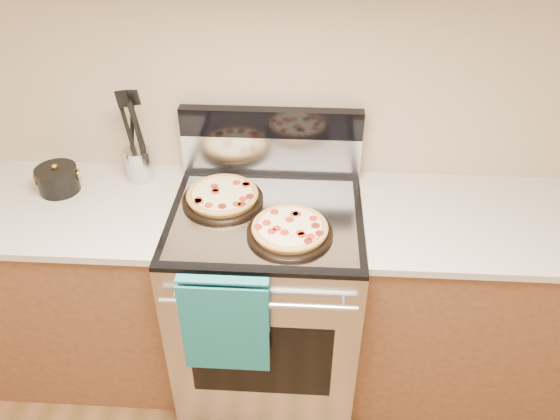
# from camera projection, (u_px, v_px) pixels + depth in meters

# --- Properties ---
(wall_back) EXTENTS (4.00, 0.00, 4.00)m
(wall_back) POSITION_uv_depth(u_px,v_px,m) (271.00, 75.00, 2.17)
(wall_back) COLOR #C9B091
(wall_back) RESTS_ON ground
(range_body) EXTENTS (0.76, 0.68, 0.90)m
(range_body) POSITION_uv_depth(u_px,v_px,m) (268.00, 299.00, 2.42)
(range_body) COLOR #B7B7BC
(range_body) RESTS_ON ground
(oven_window) EXTENTS (0.56, 0.01, 0.40)m
(oven_window) POSITION_uv_depth(u_px,v_px,m) (261.00, 360.00, 2.15)
(oven_window) COLOR black
(oven_window) RESTS_ON range_body
(cooktop) EXTENTS (0.76, 0.68, 0.02)m
(cooktop) POSITION_uv_depth(u_px,v_px,m) (266.00, 216.00, 2.15)
(cooktop) COLOR black
(cooktop) RESTS_ON range_body
(backsplash_lower) EXTENTS (0.76, 0.06, 0.18)m
(backsplash_lower) POSITION_uv_depth(u_px,v_px,m) (271.00, 154.00, 2.34)
(backsplash_lower) COLOR silver
(backsplash_lower) RESTS_ON cooktop
(backsplash_upper) EXTENTS (0.76, 0.06, 0.12)m
(backsplash_upper) POSITION_uv_depth(u_px,v_px,m) (271.00, 123.00, 2.25)
(backsplash_upper) COLOR black
(backsplash_upper) RESTS_ON backsplash_lower
(oven_handle) EXTENTS (0.70, 0.03, 0.03)m
(oven_handle) POSITION_uv_depth(u_px,v_px,m) (258.00, 305.00, 1.91)
(oven_handle) COLOR silver
(oven_handle) RESTS_ON range_body
(dish_towel) EXTENTS (0.32, 0.05, 0.42)m
(dish_towel) POSITION_uv_depth(u_px,v_px,m) (225.00, 323.00, 1.97)
(dish_towel) COLOR #15556C
(dish_towel) RESTS_ON oven_handle
(foil_sheet) EXTENTS (0.70, 0.55, 0.01)m
(foil_sheet) POSITION_uv_depth(u_px,v_px,m) (265.00, 218.00, 2.11)
(foil_sheet) COLOR gray
(foil_sheet) RESTS_ON cooktop
(cabinet_left) EXTENTS (1.00, 0.62, 0.88)m
(cabinet_left) POSITION_uv_depth(u_px,v_px,m) (76.00, 288.00, 2.49)
(cabinet_left) COLOR brown
(cabinet_left) RESTS_ON ground
(countertop_left) EXTENTS (1.02, 0.64, 0.03)m
(countertop_left) POSITION_uv_depth(u_px,v_px,m) (52.00, 207.00, 2.22)
(countertop_left) COLOR #BAB3A7
(countertop_left) RESTS_ON cabinet_left
(cabinet_right) EXTENTS (1.00, 0.62, 0.88)m
(cabinet_right) POSITION_uv_depth(u_px,v_px,m) (467.00, 304.00, 2.40)
(cabinet_right) COLOR brown
(cabinet_right) RESTS_ON ground
(countertop_right) EXTENTS (1.02, 0.64, 0.03)m
(countertop_right) POSITION_uv_depth(u_px,v_px,m) (490.00, 222.00, 2.14)
(countertop_right) COLOR #BAB3A7
(countertop_right) RESTS_ON cabinet_right
(pepperoni_pizza_back) EXTENTS (0.40, 0.40, 0.04)m
(pepperoni_pizza_back) POSITION_uv_depth(u_px,v_px,m) (223.00, 196.00, 2.19)
(pepperoni_pizza_back) COLOR #C0893A
(pepperoni_pizza_back) RESTS_ON foil_sheet
(pepperoni_pizza_front) EXTENTS (0.36, 0.36, 0.04)m
(pepperoni_pizza_front) POSITION_uv_depth(u_px,v_px,m) (290.00, 230.00, 2.01)
(pepperoni_pizza_front) COLOR #C0893A
(pepperoni_pizza_front) RESTS_ON foil_sheet
(utensil_crock) EXTENTS (0.14, 0.14, 0.14)m
(utensil_crock) POSITION_uv_depth(u_px,v_px,m) (139.00, 164.00, 2.32)
(utensil_crock) COLOR silver
(utensil_crock) RESTS_ON countertop_left
(saucepan) EXTENTS (0.20, 0.20, 0.10)m
(saucepan) POSITION_uv_depth(u_px,v_px,m) (58.00, 180.00, 2.26)
(saucepan) COLOR black
(saucepan) RESTS_ON countertop_left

